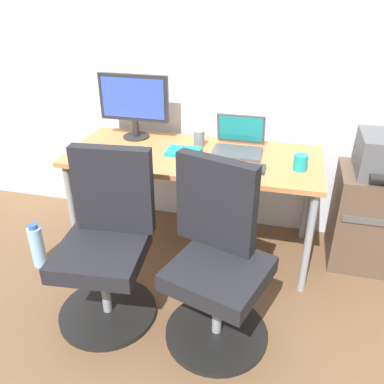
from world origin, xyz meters
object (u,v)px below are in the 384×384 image
open_laptop (239,143)px  coffee_mug (301,162)px  office_chair_left (107,246)px  water_bottle_on_floor (37,246)px  office_chair_right (217,264)px  desktop_monitor (134,102)px  side_cabinet (376,219)px

open_laptop → coffee_mug: 0.44m
office_chair_left → water_bottle_on_floor: 0.73m
open_laptop → coffee_mug: bearing=-27.7°
water_bottle_on_floor → coffee_mug: 1.73m
office_chair_right → water_bottle_on_floor: office_chair_right is taller
desktop_monitor → office_chair_right: bearing=-49.9°
water_bottle_on_floor → office_chair_left: bearing=-21.1°
office_chair_left → water_bottle_on_floor: office_chair_left is taller
water_bottle_on_floor → open_laptop: size_ratio=1.00×
desktop_monitor → coffee_mug: size_ratio=5.22×
water_bottle_on_floor → open_laptop: bearing=25.7°
office_chair_left → side_cabinet: office_chair_left is taller
office_chair_right → desktop_monitor: size_ratio=1.96×
office_chair_left → desktop_monitor: desktop_monitor is taller
open_laptop → coffee_mug: size_ratio=3.37×
office_chair_left → coffee_mug: bearing=32.9°
office_chair_right → water_bottle_on_floor: size_ratio=3.03×
office_chair_left → office_chair_right: same height
water_bottle_on_floor → desktop_monitor: size_ratio=0.65×
desktop_monitor → office_chair_left: bearing=-80.0°
side_cabinet → desktop_monitor: (-1.63, 0.07, 0.63)m
side_cabinet → coffee_mug: 0.70m
coffee_mug → office_chair_right: bearing=-120.0°
coffee_mug → water_bottle_on_floor: bearing=-166.7°
office_chair_left → water_bottle_on_floor: bearing=158.9°
office_chair_left → desktop_monitor: bearing=100.0°
side_cabinet → desktop_monitor: desktop_monitor is taller
water_bottle_on_floor → desktop_monitor: desktop_monitor is taller
office_chair_left → coffee_mug: 1.18m
side_cabinet → water_bottle_on_floor: (-2.10, -0.58, -0.17)m
coffee_mug → office_chair_left: bearing=-147.1°
office_chair_right → side_cabinet: office_chair_right is taller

